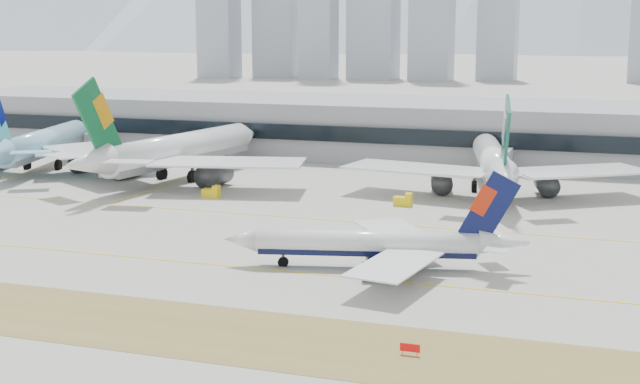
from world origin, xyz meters
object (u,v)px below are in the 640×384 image
(widebody_eva, at_px, (173,152))
(widebody_cathay, at_px, (494,165))
(widebody_korean, at_px, (40,145))
(terminal, at_px, (415,129))
(taxiing_airliner, at_px, (378,245))

(widebody_eva, bearing_deg, widebody_cathay, -74.53)
(widebody_korean, xyz_separation_m, widebody_eva, (38.71, -3.86, 0.58))
(widebody_eva, xyz_separation_m, terminal, (43.21, 56.86, 0.75))
(taxiing_airliner, height_order, terminal, terminal)
(widebody_korean, bearing_deg, widebody_eva, -109.45)
(widebody_korean, relative_size, terminal, 0.23)
(widebody_korean, distance_m, widebody_eva, 38.91)
(widebody_korean, height_order, widebody_cathay, widebody_korean)
(widebody_korean, xyz_separation_m, widebody_cathay, (110.01, 4.73, -0.03))
(widebody_korean, distance_m, terminal, 97.59)
(widebody_cathay, relative_size, terminal, 0.23)
(taxiing_airliner, xyz_separation_m, widebody_cathay, (7.72, 65.77, 2.52))
(widebody_korean, bearing_deg, widebody_cathay, -101.30)
(taxiing_airliner, relative_size, terminal, 0.16)
(widebody_eva, distance_m, widebody_cathay, 71.81)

